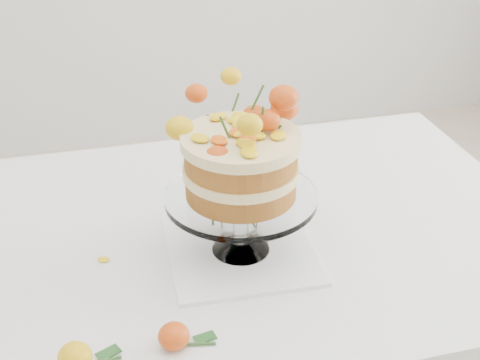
% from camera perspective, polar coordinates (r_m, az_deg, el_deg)
% --- Properties ---
extents(table, '(1.43, 0.93, 0.76)m').
position_cam_1_polar(table, '(1.50, -1.44, -6.79)').
color(table, tan).
rests_on(table, ground).
extents(napkin, '(0.31, 0.31, 0.01)m').
position_cam_1_polar(napkin, '(1.38, 0.07, -6.04)').
color(napkin, white).
rests_on(napkin, table).
extents(cake_stand, '(0.30, 0.30, 0.27)m').
position_cam_1_polar(cake_stand, '(1.28, 0.08, 0.72)').
color(cake_stand, white).
rests_on(cake_stand, napkin).
extents(rose_vase, '(0.30, 0.30, 0.38)m').
position_cam_1_polar(rose_vase, '(1.30, -0.08, 2.84)').
color(rose_vase, white).
rests_on(rose_vase, table).
extents(loose_rose_near, '(0.10, 0.06, 0.05)m').
position_cam_1_polar(loose_rose_near, '(1.16, -13.88, -14.45)').
color(loose_rose_near, yellow).
rests_on(loose_rose_near, table).
extents(loose_rose_far, '(0.10, 0.05, 0.05)m').
position_cam_1_polar(loose_rose_far, '(1.17, -5.64, -13.13)').
color(loose_rose_far, '#BC3909').
rests_on(loose_rose_far, table).
extents(stray_petal_a, '(0.03, 0.02, 0.00)m').
position_cam_1_polar(stray_petal_a, '(1.36, -5.48, -7.12)').
color(stray_petal_a, yellow).
rests_on(stray_petal_a, table).
extents(stray_petal_b, '(0.03, 0.02, 0.00)m').
position_cam_1_polar(stray_petal_b, '(1.34, -0.94, -7.50)').
color(stray_petal_b, yellow).
rests_on(stray_petal_b, table).
extents(stray_petal_c, '(0.03, 0.02, 0.00)m').
position_cam_1_polar(stray_petal_c, '(1.32, 1.18, -8.26)').
color(stray_petal_c, yellow).
rests_on(stray_petal_c, table).
extents(stray_petal_d, '(0.03, 0.02, 0.00)m').
position_cam_1_polar(stray_petal_d, '(1.39, -11.56, -6.67)').
color(stray_petal_d, yellow).
rests_on(stray_petal_d, table).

